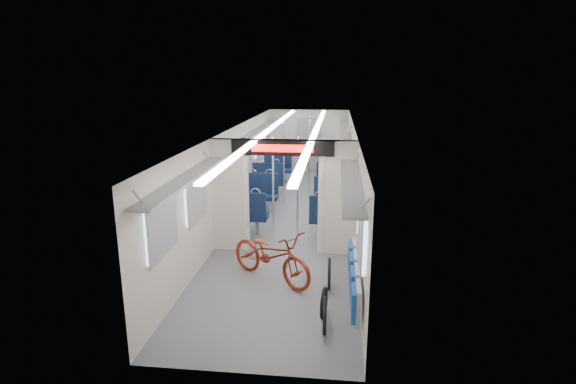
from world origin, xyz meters
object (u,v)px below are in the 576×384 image
(stanchion_far_left, at_px, (284,163))
(bike_hoop_c, at_px, (329,275))
(bike_hoop_a, at_px, (325,317))
(seat_bay_far_left, at_px, (274,171))
(seat_bay_far_right, at_px, (333,170))
(stanchion_near_left, at_px, (273,192))
(bike_hoop_b, at_px, (324,305))
(flip_bench, at_px, (354,276))
(bicycle, at_px, (271,255))
(seat_bay_near_right, at_px, (331,203))
(stanchion_far_right, at_px, (309,160))
(seat_bay_near_left, at_px, (254,200))
(stanchion_near_right, at_px, (297,191))

(stanchion_far_left, bearing_deg, bike_hoop_c, -75.05)
(bike_hoop_a, xyz_separation_m, seat_bay_far_left, (-1.87, 8.21, 0.32))
(seat_bay_far_right, xyz_separation_m, stanchion_near_left, (-1.19, -5.17, 0.59))
(bike_hoop_b, height_order, seat_bay_far_left, seat_bay_far_left)
(flip_bench, xyz_separation_m, seat_bay_far_right, (-0.42, 7.89, -0.02))
(bicycle, bearing_deg, bike_hoop_c, -66.76)
(seat_bay_near_right, relative_size, stanchion_far_right, 0.90)
(bike_hoop_b, distance_m, seat_bay_far_right, 8.15)
(bike_hoop_b, bearing_deg, flip_bench, 30.12)
(flip_bench, distance_m, bike_hoop_b, 0.62)
(seat_bay_near_right, xyz_separation_m, seat_bay_far_left, (-1.87, 3.48, 0.02))
(seat_bay_far_left, distance_m, stanchion_near_left, 4.93)
(bike_hoop_a, xyz_separation_m, bike_hoop_b, (-0.02, 0.40, -0.02))
(stanchion_near_left, bearing_deg, seat_bay_far_right, 77.05)
(seat_bay_near_left, distance_m, seat_bay_far_left, 3.43)
(seat_bay_near_right, bearing_deg, stanchion_far_left, 126.84)
(bike_hoop_a, xyz_separation_m, stanchion_far_left, (-1.34, 6.52, 0.91))
(bike_hoop_c, bearing_deg, stanchion_near_right, 109.06)
(seat_bay_far_right, bearing_deg, stanchion_near_left, -102.95)
(stanchion_near_left, bearing_deg, bike_hoop_a, -70.48)
(bicycle, xyz_separation_m, stanchion_near_left, (-0.21, 1.78, 0.68))
(flip_bench, height_order, stanchion_near_left, stanchion_near_left)
(bike_hoop_c, height_order, seat_bay_near_left, seat_bay_near_left)
(bicycle, height_order, stanchion_near_right, stanchion_near_right)
(seat_bay_near_left, distance_m, seat_bay_far_right, 4.20)
(seat_bay_near_left, distance_m, stanchion_near_right, 1.86)
(bicycle, xyz_separation_m, stanchion_far_left, (-0.36, 4.93, 0.68))
(bicycle, height_order, stanchion_far_left, stanchion_far_left)
(bike_hoop_c, bearing_deg, stanchion_far_right, 97.21)
(flip_bench, bearing_deg, seat_bay_far_right, 93.04)
(bike_hoop_a, bearing_deg, bike_hoop_c, 88.51)
(bike_hoop_b, height_order, stanchion_far_right, stanchion_far_right)
(seat_bay_near_right, relative_size, stanchion_far_left, 0.90)
(seat_bay_near_right, height_order, stanchion_far_left, stanchion_far_left)
(seat_bay_near_left, bearing_deg, stanchion_near_right, -47.81)
(bike_hoop_a, distance_m, stanchion_far_left, 6.71)
(bike_hoop_a, xyz_separation_m, stanchion_near_right, (-0.69, 3.48, 0.91))
(bike_hoop_c, distance_m, seat_bay_far_right, 7.18)
(stanchion_near_right, xyz_separation_m, stanchion_far_left, (-0.65, 3.04, 0.00))
(flip_bench, height_order, seat_bay_far_right, seat_bay_far_right)
(seat_bay_near_left, relative_size, stanchion_far_left, 0.94)
(bike_hoop_c, height_order, stanchion_far_right, stanchion_far_right)
(bike_hoop_c, height_order, stanchion_near_left, stanchion_near_left)
(bicycle, bearing_deg, bike_hoop_a, -112.80)
(seat_bay_far_left, xyz_separation_m, stanchion_near_right, (1.18, -4.74, 0.58))
(bike_hoop_a, distance_m, seat_bay_near_right, 4.74)
(bicycle, height_order, bike_hoop_b, bicycle)
(bike_hoop_a, relative_size, seat_bay_near_left, 0.25)
(seat_bay_far_right, bearing_deg, seat_bay_far_left, -170.12)
(bicycle, relative_size, seat_bay_near_left, 0.83)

